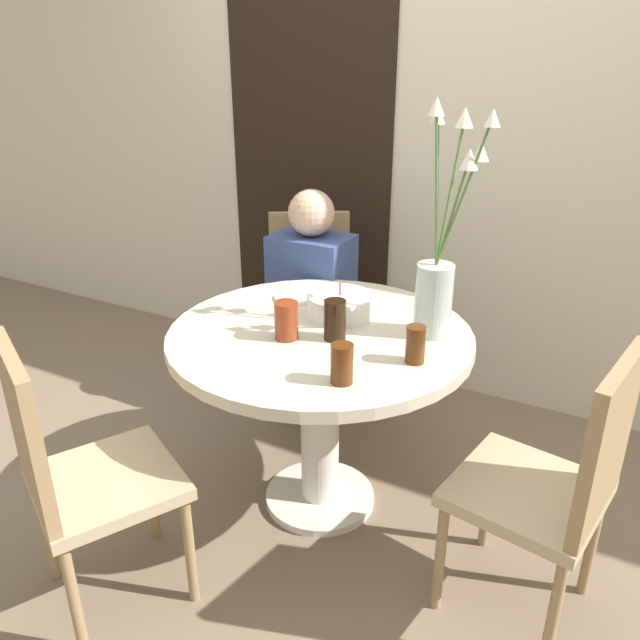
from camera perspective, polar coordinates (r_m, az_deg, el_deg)
ground_plane at (r=2.50m, az=0.00°, el=-16.07°), size 16.00×16.00×0.00m
wall_back at (r=2.98m, az=10.85°, el=17.47°), size 8.00×0.05×2.60m
doorway_panel at (r=3.25m, az=-1.02°, el=13.44°), size 0.90×0.01×2.05m
dining_table at (r=2.18m, az=0.00°, el=-4.54°), size 1.04×1.04×0.71m
chair_right_flank at (r=2.98m, az=-0.88°, el=1.97°), size 0.55×0.55×0.89m
chair_near_front at (r=1.95m, az=-21.52°, el=-12.46°), size 0.54×0.54×0.89m
chair_far_back at (r=1.90m, az=20.98°, el=-13.43°), size 0.46×0.46×0.89m
birthday_cake at (r=2.22m, az=1.87°, el=1.35°), size 0.24×0.24×0.13m
flower_vase at (r=2.05m, az=10.83°, el=4.75°), size 0.24×0.19×0.75m
side_plate at (r=2.40m, az=-2.23°, el=2.10°), size 0.17×0.17×0.01m
drink_glass_0 at (r=1.91m, az=8.73°, el=-2.23°), size 0.06×0.06×0.12m
drink_glass_1 at (r=1.77m, az=2.01°, el=-4.02°), size 0.07×0.07×0.12m
drink_glass_2 at (r=2.03m, az=1.37°, el=0.01°), size 0.07×0.07×0.14m
drink_glass_3 at (r=2.04m, az=-3.10°, el=-0.05°), size 0.08×0.08×0.13m
person_woman at (r=2.83m, az=-0.75°, el=0.67°), size 0.34×0.24×1.05m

